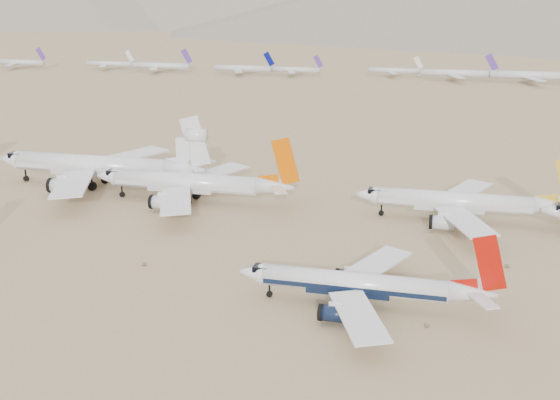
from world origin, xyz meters
name	(u,v)px	position (x,y,z in m)	size (l,w,h in m)	color
ground	(276,314)	(0.00, 0.00, 0.00)	(7000.00, 7000.00, 0.00)	#856E4D
main_airliner	(365,285)	(13.75, 6.33, 4.07)	(41.98, 41.00, 14.82)	white
row2_gold_tail	(463,202)	(29.37, 57.47, 4.70)	(47.23, 46.19, 16.82)	white
row2_orange_tail	(194,183)	(-36.16, 56.47, 5.07)	(50.61, 49.51, 18.05)	white
row2_white_trijet	(103,165)	(-65.28, 64.14, 6.07)	(59.14, 57.79, 20.96)	white
distant_storage_row	(423,72)	(4.34, 329.23, 4.41)	(538.13, 52.19, 15.86)	silver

